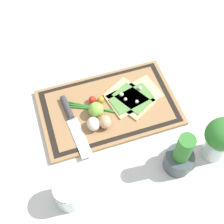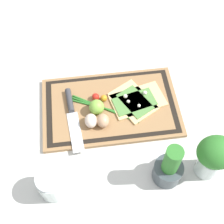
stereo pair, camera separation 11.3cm
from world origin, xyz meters
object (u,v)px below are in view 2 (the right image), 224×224
object	(u,v)px
egg_pink	(91,121)
cherry_tomato_red	(96,97)
cherry_tomato_yellow	(104,98)
egg_brown	(103,121)
lime	(97,107)
pizza_slice_far	(133,102)
herb_pot	(169,168)
herb_glass	(214,156)
sauce_jar	(52,185)
pizza_slice_near	(137,100)
knife	(71,109)

from	to	relation	value
egg_pink	cherry_tomato_red	world-z (taller)	egg_pink
cherry_tomato_yellow	egg_brown	bearing A→B (deg)	81.76
lime	cherry_tomato_yellow	world-z (taller)	lime
lime	cherry_tomato_yellow	bearing A→B (deg)	-124.13
pizza_slice_far	herb_pot	xyz separation A→B (m)	(-0.06, 0.29, 0.04)
lime	cherry_tomato_red	size ratio (longest dim) A/B	1.96
herb_glass	sauce_jar	bearing A→B (deg)	0.38
pizza_slice_far	egg_pink	distance (m)	0.18
pizza_slice_near	cherry_tomato_red	world-z (taller)	cherry_tomato_red
lime	herb_pot	world-z (taller)	herb_pot
knife	egg_brown	world-z (taller)	egg_brown
cherry_tomato_yellow	herb_pot	distance (m)	0.36
cherry_tomato_yellow	egg_pink	bearing A→B (deg)	59.72
lime	herb_pot	size ratio (longest dim) A/B	0.29
pizza_slice_far	lime	xyz separation A→B (m)	(0.14, 0.02, 0.02)
egg_pink	sauce_jar	xyz separation A→B (m)	(0.14, 0.22, 0.01)
pizza_slice_near	cherry_tomato_red	distance (m)	0.16
pizza_slice_near	egg_brown	xyz separation A→B (m)	(0.14, 0.08, 0.02)
pizza_slice_far	egg_brown	bearing A→B (deg)	32.15
egg_brown	sauce_jar	world-z (taller)	sauce_jar
pizza_slice_far	egg_pink	size ratio (longest dim) A/B	3.80
cherry_tomato_red	herb_glass	size ratio (longest dim) A/B	0.15
lime	egg_pink	bearing A→B (deg)	63.47
sauce_jar	egg_brown	bearing A→B (deg)	-130.62
pizza_slice_near	egg_brown	size ratio (longest dim) A/B	4.09
egg_pink	cherry_tomato_yellow	size ratio (longest dim) A/B	2.10
cherry_tomato_yellow	herb_glass	xyz separation A→B (m)	(-0.31, 0.31, 0.08)
cherry_tomato_yellow	cherry_tomato_red	bearing A→B (deg)	-15.63
egg_pink	lime	xyz separation A→B (m)	(-0.03, -0.05, 0.01)
cherry_tomato_yellow	sauce_jar	xyz separation A→B (m)	(0.20, 0.32, 0.01)
herb_glass	pizza_slice_far	bearing A→B (deg)	-55.50
egg_brown	cherry_tomato_yellow	world-z (taller)	egg_brown
knife	cherry_tomato_red	bearing A→B (deg)	-157.64
egg_pink	herb_glass	size ratio (longest dim) A/B	0.28
herb_pot	cherry_tomato_yellow	bearing A→B (deg)	-61.54
knife	lime	world-z (taller)	lime
lime	herb_pot	xyz separation A→B (m)	(-0.20, 0.27, 0.02)
egg_pink	cherry_tomato_yellow	distance (m)	0.11
knife	pizza_slice_near	bearing A→B (deg)	-177.60
egg_brown	lime	world-z (taller)	lime
pizza_slice_near	herb_pot	bearing A→B (deg)	99.23
pizza_slice_near	egg_pink	xyz separation A→B (m)	(0.18, 0.08, 0.02)
sauce_jar	lime	bearing A→B (deg)	-121.73
cherry_tomato_yellow	sauce_jar	distance (m)	0.37
pizza_slice_far	knife	size ratio (longest dim) A/B	0.77
cherry_tomato_yellow	knife	bearing A→B (deg)	13.75
egg_pink	pizza_slice_far	bearing A→B (deg)	-156.25
pizza_slice_near	knife	distance (m)	0.25
pizza_slice_near	herb_glass	distance (m)	0.36
lime	knife	bearing A→B (deg)	-9.42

